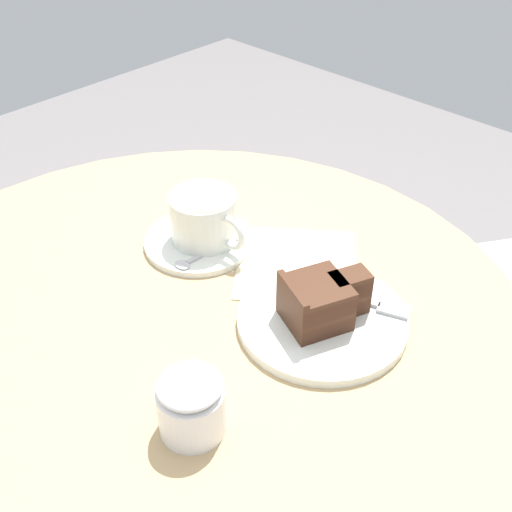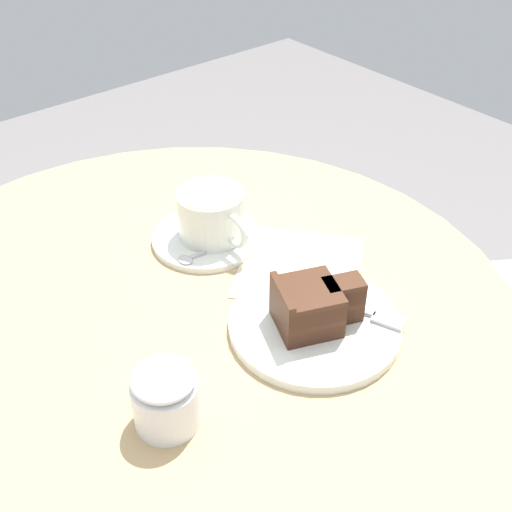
{
  "view_description": "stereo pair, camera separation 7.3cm",
  "coord_description": "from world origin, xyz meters",
  "views": [
    {
      "loc": [
        0.46,
        -0.35,
        1.24
      ],
      "look_at": [
        0.02,
        0.12,
        0.75
      ],
      "focal_mm": 45.0,
      "sensor_mm": 36.0,
      "label": 1
    },
    {
      "loc": [
        0.51,
        -0.29,
        1.24
      ],
      "look_at": [
        0.02,
        0.12,
        0.75
      ],
      "focal_mm": 45.0,
      "sensor_mm": 36.0,
      "label": 2
    }
  ],
  "objects": [
    {
      "name": "coffee_cup",
      "position": [
        -0.09,
        0.13,
        0.75
      ],
      "size": [
        0.12,
        0.09,
        0.07
      ],
      "color": "silver",
      "rests_on": "saucer"
    },
    {
      "name": "cake_slice",
      "position": [
        0.13,
        0.11,
        0.75
      ],
      "size": [
        0.09,
        0.11,
        0.06
      ],
      "rotation": [
        0.0,
        0.0,
        1.17
      ],
      "color": "#422619",
      "rests_on": "cake_plate"
    },
    {
      "name": "cake_plate",
      "position": [
        0.13,
        0.11,
        0.72
      ],
      "size": [
        0.2,
        0.2,
        0.01
      ],
      "color": "silver",
      "rests_on": "cafe_table"
    },
    {
      "name": "teaspoon",
      "position": [
        -0.06,
        0.09,
        0.72
      ],
      "size": [
        0.03,
        0.11,
        0.0
      ],
      "rotation": [
        0.0,
        0.0,
        4.6
      ],
      "color": "#B7B7BC",
      "rests_on": "saucer"
    },
    {
      "name": "fork",
      "position": [
        0.15,
        0.16,
        0.73
      ],
      "size": [
        0.15,
        0.07,
        0.0
      ],
      "rotation": [
        0.0,
        0.0,
        0.37
      ],
      "color": "#B7B7BC",
      "rests_on": "cake_plate"
    },
    {
      "name": "napkin",
      "position": [
        0.04,
        0.17,
        0.71
      ],
      "size": [
        0.23,
        0.23,
        0.0
      ],
      "rotation": [
        0.0,
        0.0,
        5.39
      ],
      "color": "beige",
      "rests_on": "cafe_table"
    },
    {
      "name": "cafe_table",
      "position": [
        0.0,
        0.0,
        0.6
      ],
      "size": [
        0.86,
        0.86,
        0.71
      ],
      "color": "tan",
      "rests_on": "ground"
    },
    {
      "name": "sugar_pot",
      "position": [
        0.13,
        -0.09,
        0.75
      ],
      "size": [
        0.07,
        0.07,
        0.07
      ],
      "color": "white",
      "rests_on": "cafe_table"
    },
    {
      "name": "saucer",
      "position": [
        -0.1,
        0.12,
        0.72
      ],
      "size": [
        0.15,
        0.15,
        0.01
      ],
      "color": "silver",
      "rests_on": "cafe_table"
    }
  ]
}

